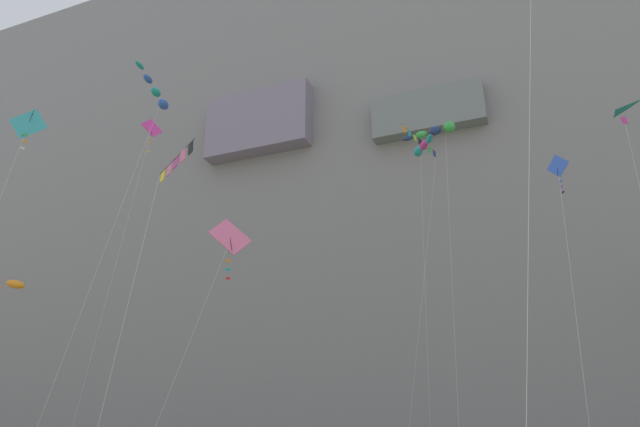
{
  "coord_description": "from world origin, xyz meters",
  "views": [
    {
      "loc": [
        9.6,
        -8.01,
        2.36
      ],
      "look_at": [
        -2.6,
        23.03,
        16.14
      ],
      "focal_mm": 31.81,
      "sensor_mm": 36.0,
      "label": 1
    }
  ],
  "objects": [
    {
      "name": "cliff_face",
      "position": [
        -0.02,
        67.17,
        40.31
      ],
      "size": [
        180.0,
        29.39,
        80.64
      ],
      "color": "gray",
      "rests_on": "ground"
    },
    {
      "name": "kite_windsock_front_field",
      "position": [
        4.06,
        30.8,
        25.07
      ],
      "size": [
        4.35,
        5.03,
        25.58
      ],
      "color": "green",
      "rests_on": "ground"
    },
    {
      "name": "kite_diamond_upper_left",
      "position": [
        -7.03,
        19.54,
        13.78
      ],
      "size": [
        2.14,
        6.44,
        15.25
      ],
      "color": "pink",
      "rests_on": "ground"
    },
    {
      "name": "kite_diamond_high_left",
      "position": [
        -22.45,
        29.52,
        29.49
      ],
      "size": [
        1.53,
        6.36,
        31.61
      ],
      "color": "#CC3399",
      "rests_on": "ground"
    },
    {
      "name": "kite_banner_upper_mid",
      "position": [
        1.41,
        37.92,
        27.45
      ],
      "size": [
        2.9,
        8.5,
        28.78
      ],
      "color": "black",
      "rests_on": "ground"
    },
    {
      "name": "kite_windsock_near_cliff",
      "position": [
        -9.29,
        14.17,
        21.21
      ],
      "size": [
        3.58,
        4.16,
        21.74
      ],
      "color": "blue",
      "rests_on": "ground"
    },
    {
      "name": "kite_diamond_low_left",
      "position": [
        11.45,
        20.59,
        14.94
      ],
      "size": [
        1.55,
        6.02,
        16.62
      ],
      "color": "blue",
      "rests_on": "ground"
    },
    {
      "name": "kite_delta_low_right",
      "position": [
        14.13,
        17.52,
        15.62
      ],
      "size": [
        1.42,
        1.86,
        16.38
      ],
      "color": "teal",
      "rests_on": "ground"
    },
    {
      "name": "kite_banner_far_left",
      "position": [
        -3.7,
        9.19,
        12.64
      ],
      "size": [
        3.23,
        3.04,
        13.55
      ],
      "color": "black",
      "rests_on": "ground"
    },
    {
      "name": "kite_diamond_upper_right",
      "position": [
        -18.5,
        13.65,
        20.54
      ],
      "size": [
        2.14,
        4.96,
        22.12
      ],
      "color": "#38B2D1",
      "rests_on": "ground"
    },
    {
      "name": "kite_windsock_mid_right",
      "position": [
        2.12,
        35.72,
        26.68
      ],
      "size": [
        3.35,
        5.17,
        27.34
      ],
      "color": "teal",
      "rests_on": "ground"
    }
  ]
}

